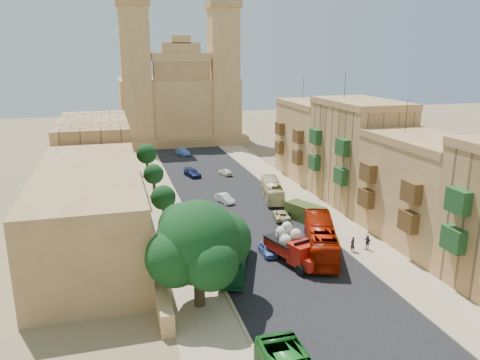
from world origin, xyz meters
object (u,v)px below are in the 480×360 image
red_truck (293,246)px  car_dkblue (192,173)px  street_tree_b (163,198)px  street_tree_c (154,174)px  bus_cream_east (272,190)px  car_white_a (225,198)px  ficus_tree (199,245)px  street_tree_a (178,237)px  street_tree_d (147,154)px  car_cream (281,215)px  church (178,99)px  car_blue_a (268,249)px  car_white_b (225,172)px  bus_red_east (321,238)px  pedestrian_a (352,244)px  bus_green_north (235,256)px  pedestrian_c (367,242)px  car_blue_b (183,152)px  olive_pickup (305,213)px

red_truck → car_dkblue: bearing=95.9°
street_tree_b → street_tree_c: 12.00m
bus_cream_east → car_white_a: (-6.76, 0.20, -0.69)m
ficus_tree → street_tree_a: bearing=94.1°
street_tree_d → car_cream: bearing=-62.6°
ficus_tree → car_dkblue: size_ratio=2.06×
church → car_blue_a: bearing=-90.9°
car_white_b → bus_cream_east: bearing=85.3°
street_tree_b → bus_red_east: bearing=-43.1°
red_truck → car_dkblue: size_ratio=1.66×
church → car_cream: (3.90, -57.44, -8.97)m
church → street_tree_c: (-10.00, -42.61, -6.54)m
car_cream → pedestrian_a: 11.59m
church → bus_green_north: (-5.08, -69.17, -8.18)m
street_tree_b → pedestrian_a: street_tree_b is taller
car_blue_a → bus_cream_east: bearing=70.8°
pedestrian_c → car_cream: bearing=-172.3°
street_tree_a → car_white_b: (12.44, 31.91, -2.29)m
bus_red_east → car_white_a: (-5.37, 18.79, -1.00)m
street_tree_a → bus_cream_east: street_tree_a is taller
street_tree_c → car_blue_b: bearing=72.3°
street_tree_d → bus_cream_east: street_tree_d is taller
ficus_tree → bus_green_north: size_ratio=0.92×
bus_cream_east → pedestrian_a: bearing=108.1°
pedestrian_a → red_truck: bearing=-9.5°
street_tree_a → pedestrian_c: size_ratio=2.64×
church → car_cream: size_ratio=9.23×
car_white_b → pedestrian_c: 34.39m
street_tree_c → bus_red_east: bearing=-60.7°
street_tree_d → olive_pickup: street_tree_d is taller
red_truck → bus_green_north: red_truck is taller
bus_green_north → bus_red_east: bearing=28.2°
street_tree_b → car_blue_a: 15.30m
pedestrian_a → bus_red_east: bearing=-26.1°
bus_cream_east → ficus_tree: bearing=71.7°
ficus_tree → car_white_a: bearing=72.1°
bus_red_east → pedestrian_a: size_ratio=7.24×
car_white_a → pedestrian_a: (8.69, -19.35, 0.19)m
street_tree_c → bus_green_north: 27.06m
bus_green_north → car_blue_b: bearing=106.9°
car_white_b → car_blue_b: car_blue_b is taller
car_cream → bus_green_north: bearing=63.7°
bus_green_north → bus_cream_east: 22.54m
street_tree_c → street_tree_d: (0.00, 12.00, 0.49)m
street_tree_b → pedestrian_c: bearing=-35.7°
red_truck → car_blue_a: red_truck is taller
ficus_tree → car_cream: bearing=52.2°
olive_pickup → car_white_b: olive_pickup is taller
car_cream → bus_red_east: bearing=102.7°
car_blue_a → pedestrian_a: 8.73m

